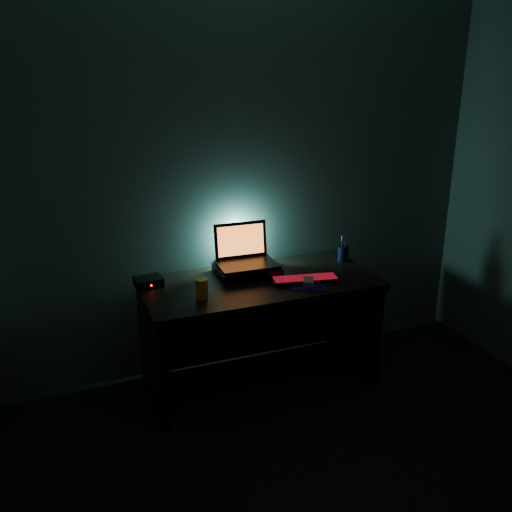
{
  "coord_description": "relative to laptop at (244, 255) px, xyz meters",
  "views": [
    {
      "loc": [
        -1.23,
        -1.53,
        2.13
      ],
      "look_at": [
        -0.04,
        1.57,
        0.94
      ],
      "focal_mm": 40.0,
      "sensor_mm": 36.0,
      "label": 1
    }
  ],
  "objects": [
    {
      "name": "keyboard",
      "position": [
        0.3,
        -0.3,
        -0.11
      ],
      "size": [
        0.44,
        0.21,
        0.03
      ],
      "rotation": [
        0.0,
        0.0,
        -0.18
      ],
      "color": "black",
      "rests_on": "desk"
    },
    {
      "name": "router",
      "position": [
        -0.65,
        -0.02,
        -0.09
      ],
      "size": [
        0.18,
        0.15,
        0.06
      ],
      "rotation": [
        0.0,
        0.0,
        0.08
      ],
      "color": "black",
      "rests_on": "desk"
    },
    {
      "name": "laptop",
      "position": [
        0.0,
        0.0,
        0.0
      ],
      "size": [
        0.39,
        0.29,
        0.26
      ],
      "rotation": [
        0.0,
        0.0,
        -0.03
      ],
      "color": "black",
      "rests_on": "riser"
    },
    {
      "name": "juice_glass",
      "position": [
        -0.39,
        -0.33,
        -0.06
      ],
      "size": [
        0.09,
        0.09,
        0.12
      ],
      "primitive_type": "cylinder",
      "rotation": [
        0.0,
        0.0,
        0.22
      ],
      "color": "#FFA30D",
      "rests_on": "desk"
    },
    {
      "name": "riser",
      "position": [
        -0.0,
        -0.05,
        -0.09
      ],
      "size": [
        0.41,
        0.31,
        0.06
      ],
      "primitive_type": "cube",
      "rotation": [
        0.0,
        0.0,
        -0.03
      ],
      "color": "black",
      "rests_on": "desk"
    },
    {
      "name": "mouse",
      "position": [
        0.3,
        -0.36,
        -0.1
      ],
      "size": [
        0.11,
        0.13,
        0.03
      ],
      "primitive_type": "cube",
      "rotation": [
        0.0,
        0.0,
        -0.43
      ],
      "color": "gray",
      "rests_on": "mousepad"
    },
    {
      "name": "mousepad",
      "position": [
        0.3,
        -0.36,
        -0.12
      ],
      "size": [
        0.28,
        0.27,
        0.0
      ],
      "primitive_type": "cube",
      "rotation": [
        0.0,
        0.0,
        -0.43
      ],
      "color": "#0C0F54",
      "rests_on": "desk"
    },
    {
      "name": "room",
      "position": [
        0.03,
        -1.81,
        0.38
      ],
      "size": [
        3.5,
        4.0,
        2.5
      ],
      "color": "black",
      "rests_on": "ground"
    },
    {
      "name": "desk",
      "position": [
        0.03,
        -0.14,
        -0.38
      ],
      "size": [
        1.5,
        0.7,
        0.75
      ],
      "color": "black",
      "rests_on": "ground"
    },
    {
      "name": "pen_cup",
      "position": [
        0.71,
        -0.05,
        -0.07
      ],
      "size": [
        0.1,
        0.1,
        0.11
      ],
      "primitive_type": "cylinder",
      "rotation": [
        0.0,
        0.0,
        0.33
      ],
      "color": "black",
      "rests_on": "desk"
    }
  ]
}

